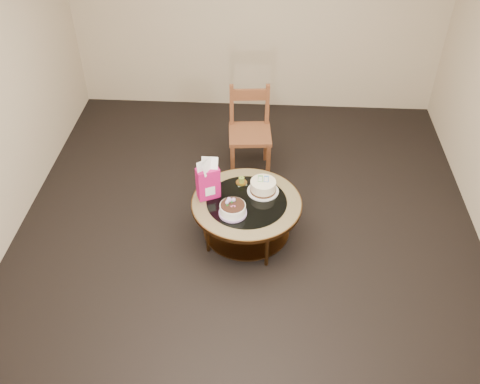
# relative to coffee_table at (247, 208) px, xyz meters

# --- Properties ---
(ground) EXTENTS (5.00, 5.00, 0.00)m
(ground) POSITION_rel_coffee_table_xyz_m (-0.00, 0.00, -0.38)
(ground) COLOR black
(ground) RESTS_ON ground
(room_walls) EXTENTS (4.52, 5.02, 2.61)m
(room_walls) POSITION_rel_coffee_table_xyz_m (-0.00, 0.00, 1.16)
(room_walls) COLOR #C0AF91
(room_walls) RESTS_ON ground
(coffee_table) EXTENTS (1.02, 1.02, 0.46)m
(coffee_table) POSITION_rel_coffee_table_xyz_m (0.00, 0.00, 0.00)
(coffee_table) COLOR brown
(coffee_table) RESTS_ON ground
(decorated_cake) EXTENTS (0.25, 0.25, 0.15)m
(decorated_cake) POSITION_rel_coffee_table_xyz_m (-0.12, -0.18, 0.13)
(decorated_cake) COLOR #AD8AC3
(decorated_cake) RESTS_ON coffee_table
(cream_cake) EXTENTS (0.30, 0.30, 0.19)m
(cream_cake) POSITION_rel_coffee_table_xyz_m (0.15, 0.15, 0.14)
(cream_cake) COLOR silver
(cream_cake) RESTS_ON coffee_table
(gift_bag) EXTENTS (0.23, 0.20, 0.41)m
(gift_bag) POSITION_rel_coffee_table_xyz_m (-0.35, 0.05, 0.28)
(gift_bag) COLOR #C5125F
(gift_bag) RESTS_ON coffee_table
(pillar_candle) EXTENTS (0.11, 0.11, 0.08)m
(pillar_candle) POSITION_rel_coffee_table_xyz_m (-0.06, 0.25, 0.11)
(pillar_candle) COLOR tan
(pillar_candle) RESTS_ON coffee_table
(dining_chair) EXTENTS (0.48, 0.48, 0.96)m
(dining_chair) POSITION_rel_coffee_table_xyz_m (-0.02, 1.11, 0.11)
(dining_chair) COLOR brown
(dining_chair) RESTS_ON ground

